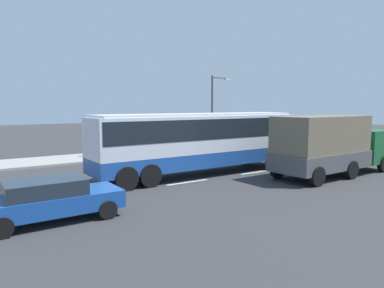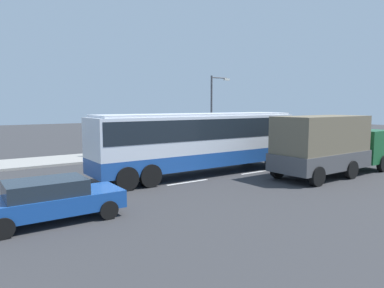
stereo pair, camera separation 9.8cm
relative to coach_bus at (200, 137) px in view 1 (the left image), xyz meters
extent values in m
plane|color=#333335|center=(-1.18, 0.74, -2.10)|extent=(120.00, 120.00, 0.00)
cube|color=gray|center=(-1.18, 9.21, -2.03)|extent=(80.00, 4.00, 0.15)
cube|color=white|center=(-7.46, -1.29, -2.10)|extent=(2.40, 0.16, 0.01)
cube|color=white|center=(-1.71, -1.29, -2.10)|extent=(2.40, 0.16, 0.01)
cube|color=white|center=(3.10, -1.29, -2.10)|extent=(2.40, 0.16, 0.01)
cube|color=white|center=(7.35, -1.29, -2.10)|extent=(2.40, 0.16, 0.01)
cube|color=#1E4C9E|center=(0.00, 0.00, -1.16)|extent=(12.31, 2.50, 0.78)
cube|color=silver|center=(0.00, 0.00, 0.20)|extent=(12.31, 2.50, 1.93)
cube|color=black|center=(0.00, 0.00, 0.48)|extent=(12.07, 2.53, 1.06)
cube|color=black|center=(6.10, 0.04, 0.29)|extent=(0.13, 2.23, 1.55)
cube|color=silver|center=(0.00, 0.00, 1.22)|extent=(11.82, 2.35, 0.12)
cylinder|color=black|center=(4.55, 1.19, -1.55)|extent=(1.10, 0.31, 1.10)
cylinder|color=black|center=(4.56, -1.14, -1.55)|extent=(1.10, 0.31, 1.10)
cylinder|color=black|center=(-3.75, 1.14, -1.55)|extent=(1.10, 0.31, 1.10)
cylinder|color=black|center=(-3.74, -1.18, -1.55)|extent=(1.10, 0.31, 1.10)
cylinder|color=black|center=(-4.95, 1.13, -1.55)|extent=(1.10, 0.31, 1.10)
cylinder|color=black|center=(-4.94, -1.19, -1.55)|extent=(1.10, 0.31, 1.10)
cube|color=#19592D|center=(8.99, -4.15, -0.68)|extent=(2.19, 2.54, 1.90)
cube|color=#4C4C4F|center=(4.85, -4.24, -1.17)|extent=(5.83, 2.63, 0.90)
cube|color=#6B604C|center=(4.85, -4.24, 0.22)|extent=(5.59, 2.52, 1.89)
cylinder|color=black|center=(9.13, -2.95, -1.62)|extent=(0.97, 0.30, 0.96)
cylinder|color=black|center=(9.19, -5.34, -1.62)|extent=(0.97, 0.30, 0.96)
cylinder|color=black|center=(5.78, -3.02, -1.62)|extent=(0.97, 0.30, 0.96)
cylinder|color=black|center=(5.84, -5.42, -1.62)|extent=(0.97, 0.30, 0.96)
cylinder|color=black|center=(2.83, -3.09, -1.62)|extent=(0.97, 0.30, 0.96)
cylinder|color=black|center=(2.89, -5.49, -1.62)|extent=(0.97, 0.30, 0.96)
cube|color=#194799|center=(-8.68, -3.69, -1.49)|extent=(4.47, 1.76, 0.59)
cube|color=#1E2833|center=(-8.89, -3.69, -0.94)|extent=(2.46, 1.62, 0.51)
cylinder|color=black|center=(-7.09, -2.85, -1.78)|extent=(0.64, 0.20, 0.64)
cylinder|color=black|center=(-7.09, -4.53, -1.78)|extent=(0.64, 0.20, 0.64)
cylinder|color=black|center=(-10.26, -4.53, -1.78)|extent=(0.64, 0.20, 0.64)
cylinder|color=brown|center=(-2.92, 7.89, -1.54)|extent=(0.14, 0.14, 0.82)
cylinder|color=brown|center=(-2.76, 7.90, -1.54)|extent=(0.14, 0.14, 0.82)
cylinder|color=#B2333F|center=(-2.84, 7.89, -0.83)|extent=(0.32, 0.32, 0.62)
sphere|color=#9E7051|center=(-2.84, 7.89, -0.41)|extent=(0.22, 0.22, 0.22)
cylinder|color=black|center=(-2.96, 9.37, -1.54)|extent=(0.14, 0.14, 0.82)
cylinder|color=black|center=(-3.09, 9.28, -1.54)|extent=(0.14, 0.14, 0.82)
cylinder|color=#338C4C|center=(-3.03, 9.32, -0.83)|extent=(0.32, 0.32, 0.61)
sphere|color=#9E7051|center=(-3.03, 9.32, -0.41)|extent=(0.22, 0.22, 0.22)
cylinder|color=#47474C|center=(6.56, 7.52, 1.10)|extent=(0.16, 0.16, 6.10)
cylinder|color=#47474C|center=(7.35, 7.52, 4.00)|extent=(1.59, 0.10, 0.10)
cube|color=silver|center=(8.15, 7.52, 3.90)|extent=(0.50, 0.24, 0.16)
camera|label=1|loc=(-11.25, -15.71, 1.73)|focal=32.96mm
camera|label=2|loc=(-11.33, -15.66, 1.73)|focal=32.96mm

